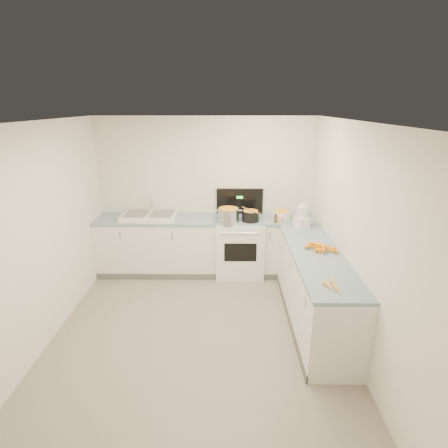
{
  "coord_description": "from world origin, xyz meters",
  "views": [
    {
      "loc": [
        0.35,
        -3.6,
        2.67
      ],
      "look_at": [
        0.3,
        1.1,
        1.05
      ],
      "focal_mm": 28.0,
      "sensor_mm": 36.0,
      "label": 1
    }
  ],
  "objects_px": {
    "sink": "(149,216)",
    "black_pot": "(250,217)",
    "steel_pot": "(228,216)",
    "spice_jar": "(281,220)",
    "stove": "(240,246)",
    "extract_bottle": "(275,219)",
    "food_processor": "(302,217)",
    "mixing_bowl": "(282,215)"
  },
  "relations": [
    {
      "from": "steel_pot",
      "to": "food_processor",
      "type": "xyz_separation_m",
      "value": [
        1.08,
        -0.22,
        0.05
      ]
    },
    {
      "from": "spice_jar",
      "to": "steel_pot",
      "type": "bearing_deg",
      "value": 178.7
    },
    {
      "from": "sink",
      "to": "spice_jar",
      "type": "relative_size",
      "value": 9.93
    },
    {
      "from": "extract_bottle",
      "to": "food_processor",
      "type": "bearing_deg",
      "value": -28.46
    },
    {
      "from": "sink",
      "to": "black_pot",
      "type": "distance_m",
      "value": 1.61
    },
    {
      "from": "stove",
      "to": "mixing_bowl",
      "type": "relative_size",
      "value": 4.79
    },
    {
      "from": "stove",
      "to": "food_processor",
      "type": "xyz_separation_m",
      "value": [
        0.89,
        -0.39,
        0.62
      ]
    },
    {
      "from": "sink",
      "to": "extract_bottle",
      "type": "xyz_separation_m",
      "value": [
        1.99,
        -0.21,
        0.02
      ]
    },
    {
      "from": "steel_pot",
      "to": "spice_jar",
      "type": "relative_size",
      "value": 3.76
    },
    {
      "from": "sink",
      "to": "steel_pot",
      "type": "distance_m",
      "value": 1.28
    },
    {
      "from": "stove",
      "to": "sink",
      "type": "relative_size",
      "value": 1.58
    },
    {
      "from": "sink",
      "to": "extract_bottle",
      "type": "relative_size",
      "value": 7.23
    },
    {
      "from": "extract_bottle",
      "to": "spice_jar",
      "type": "bearing_deg",
      "value": 6.41
    },
    {
      "from": "stove",
      "to": "black_pot",
      "type": "bearing_deg",
      "value": -37.95
    },
    {
      "from": "steel_pot",
      "to": "mixing_bowl",
      "type": "distance_m",
      "value": 0.86
    },
    {
      "from": "black_pot",
      "to": "extract_bottle",
      "type": "height_order",
      "value": "black_pot"
    },
    {
      "from": "food_processor",
      "to": "mixing_bowl",
      "type": "bearing_deg",
      "value": 121.97
    },
    {
      "from": "stove",
      "to": "spice_jar",
      "type": "xyz_separation_m",
      "value": [
        0.62,
        -0.19,
        0.51
      ]
    },
    {
      "from": "steel_pot",
      "to": "food_processor",
      "type": "distance_m",
      "value": 1.1
    },
    {
      "from": "sink",
      "to": "mixing_bowl",
      "type": "distance_m",
      "value": 2.11
    },
    {
      "from": "steel_pot",
      "to": "spice_jar",
      "type": "xyz_separation_m",
      "value": [
        0.8,
        -0.02,
        -0.06
      ]
    },
    {
      "from": "stove",
      "to": "sink",
      "type": "xyz_separation_m",
      "value": [
        -1.45,
        0.02,
        0.5
      ]
    },
    {
      "from": "food_processor",
      "to": "black_pot",
      "type": "bearing_deg",
      "value": 159.94
    },
    {
      "from": "mixing_bowl",
      "to": "extract_bottle",
      "type": "bearing_deg",
      "value": -123.31
    },
    {
      "from": "mixing_bowl",
      "to": "extract_bottle",
      "type": "xyz_separation_m",
      "value": [
        -0.12,
        -0.18,
        -0.01
      ]
    },
    {
      "from": "extract_bottle",
      "to": "steel_pot",
      "type": "bearing_deg",
      "value": 177.83
    },
    {
      "from": "stove",
      "to": "extract_bottle",
      "type": "bearing_deg",
      "value": -20.14
    },
    {
      "from": "food_processor",
      "to": "stove",
      "type": "bearing_deg",
      "value": 156.4
    },
    {
      "from": "extract_bottle",
      "to": "food_processor",
      "type": "height_order",
      "value": "food_processor"
    },
    {
      "from": "black_pot",
      "to": "mixing_bowl",
      "type": "distance_m",
      "value": 0.51
    },
    {
      "from": "mixing_bowl",
      "to": "food_processor",
      "type": "xyz_separation_m",
      "value": [
        0.24,
        -0.38,
        0.09
      ]
    },
    {
      "from": "stove",
      "to": "mixing_bowl",
      "type": "height_order",
      "value": "stove"
    },
    {
      "from": "sink",
      "to": "extract_bottle",
      "type": "height_order",
      "value": "sink"
    },
    {
      "from": "sink",
      "to": "extract_bottle",
      "type": "bearing_deg",
      "value": -6.1
    },
    {
      "from": "stove",
      "to": "steel_pot",
      "type": "distance_m",
      "value": 0.62
    },
    {
      "from": "steel_pot",
      "to": "stove",
      "type": "bearing_deg",
      "value": 42.04
    },
    {
      "from": "steel_pot",
      "to": "mixing_bowl",
      "type": "relative_size",
      "value": 1.14
    },
    {
      "from": "black_pot",
      "to": "food_processor",
      "type": "relative_size",
      "value": 0.73
    },
    {
      "from": "black_pot",
      "to": "extract_bottle",
      "type": "distance_m",
      "value": 0.39
    },
    {
      "from": "mixing_bowl",
      "to": "spice_jar",
      "type": "height_order",
      "value": "mixing_bowl"
    },
    {
      "from": "extract_bottle",
      "to": "black_pot",
      "type": "bearing_deg",
      "value": 168.73
    },
    {
      "from": "steel_pot",
      "to": "mixing_bowl",
      "type": "bearing_deg",
      "value": 10.54
    }
  ]
}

